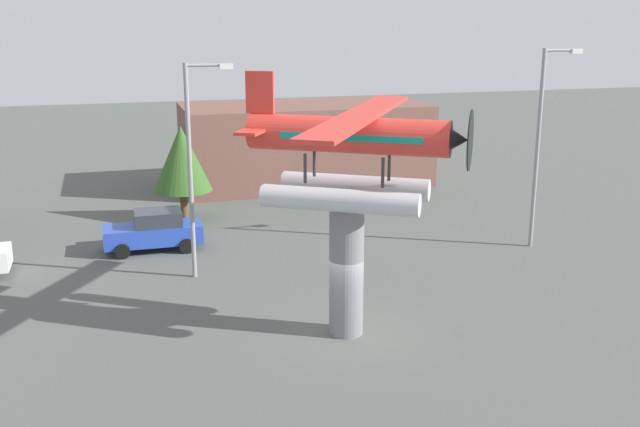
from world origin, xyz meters
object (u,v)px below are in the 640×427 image
at_px(streetlight_primary, 194,157).
at_px(streetlight_secondary, 542,135).
at_px(floatplane_monument, 352,151).
at_px(tree_east, 182,159).
at_px(car_mid_blue, 154,230).
at_px(display_pedestal, 346,270).
at_px(storefront_building, 305,144).

bearing_deg(streetlight_primary, streetlight_secondary, -0.52).
relative_size(floatplane_monument, streetlight_secondary, 1.09).
xyz_separation_m(streetlight_secondary, tree_east, (-14.53, 8.79, -1.85)).
distance_m(streetlight_primary, tree_east, 8.82).
height_order(floatplane_monument, streetlight_primary, floatplane_monument).
height_order(car_mid_blue, streetlight_secondary, streetlight_secondary).
bearing_deg(display_pedestal, car_mid_blue, 116.24).
bearing_deg(streetlight_primary, display_pedestal, -60.28).
relative_size(streetlight_secondary, storefront_building, 0.59).
bearing_deg(tree_east, streetlight_secondary, -31.18).
height_order(streetlight_primary, streetlight_secondary, streetlight_secondary).
relative_size(streetlight_primary, storefront_building, 0.57).
bearing_deg(streetlight_secondary, floatplane_monument, -148.45).
xyz_separation_m(display_pedestal, tree_east, (-3.51, 15.42, 0.97)).
xyz_separation_m(streetlight_primary, streetlight_secondary, (14.88, -0.13, 0.19)).
distance_m(floatplane_monument, car_mid_blue, 13.13).
xyz_separation_m(floatplane_monument, tree_east, (-3.62, 15.49, -2.86)).
height_order(streetlight_secondary, storefront_building, streetlight_secondary).
distance_m(display_pedestal, car_mid_blue, 12.05).
bearing_deg(streetlight_secondary, display_pedestal, -148.97).
height_order(floatplane_monument, storefront_building, floatplane_monument).
bearing_deg(storefront_building, tree_east, -140.78).
bearing_deg(streetlight_primary, floatplane_monument, -59.83).
height_order(floatplane_monument, streetlight_secondary, streetlight_secondary).
distance_m(display_pedestal, streetlight_primary, 8.22).
distance_m(display_pedestal, floatplane_monument, 3.83).
xyz_separation_m(floatplane_monument, car_mid_blue, (-5.41, 10.82, -5.11)).
xyz_separation_m(car_mid_blue, streetlight_primary, (1.43, -3.98, 3.90)).
bearing_deg(tree_east, car_mid_blue, -110.92).
bearing_deg(tree_east, display_pedestal, -77.18).
bearing_deg(display_pedestal, tree_east, 102.82).
distance_m(streetlight_primary, storefront_building, 17.57).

